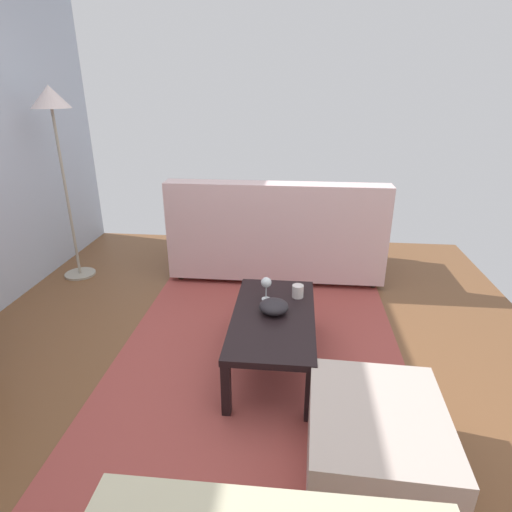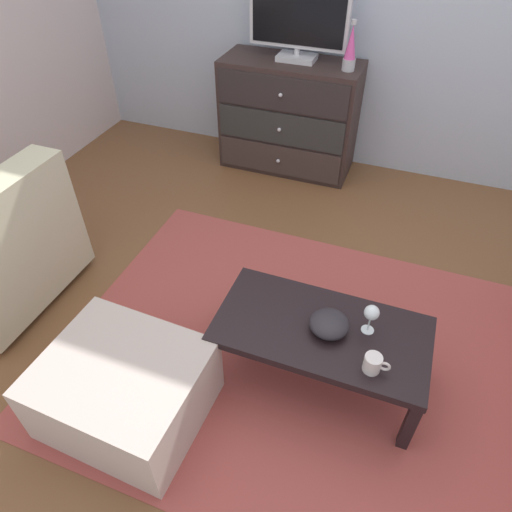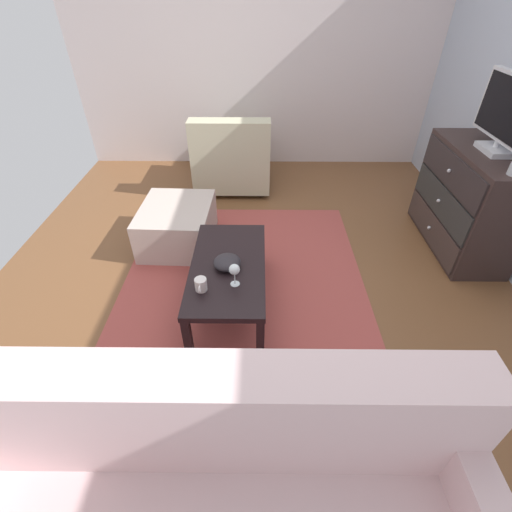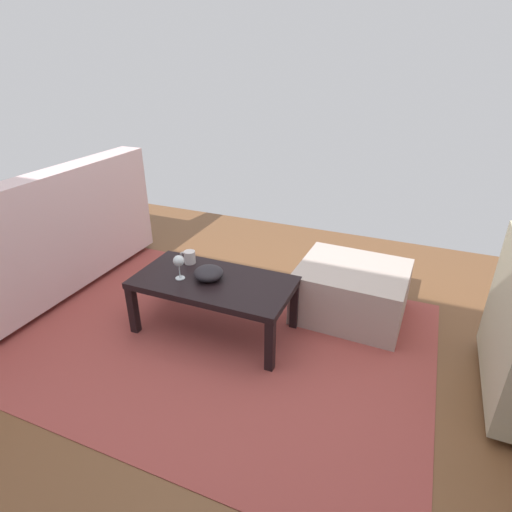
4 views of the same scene
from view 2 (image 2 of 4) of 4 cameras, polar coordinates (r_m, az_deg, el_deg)
ground_plane at (r=2.68m, az=3.64°, el=-8.30°), size 5.33×4.45×0.05m
area_rug at (r=2.51m, az=6.68°, el=-12.33°), size 2.60×1.90×0.01m
dresser at (r=3.83m, az=4.13°, el=16.98°), size 1.06×0.49×0.87m
tv at (r=3.61m, az=5.38°, el=27.44°), size 0.72×0.18×0.53m
lava_lamp at (r=3.50m, az=11.76°, el=24.07°), size 0.09×0.09×0.33m
coffee_table at (r=2.20m, az=8.12°, el=-9.65°), size 0.99×0.51×0.37m
wine_glass at (r=2.11m, az=14.26°, el=-6.99°), size 0.07×0.07×0.16m
mug at (r=2.03m, az=14.45°, el=-12.90°), size 0.11×0.08×0.08m
bowl_decorative at (r=2.13m, az=9.15°, el=-8.38°), size 0.18×0.18×0.08m
ottoman at (r=2.25m, az=-16.05°, el=-15.72°), size 0.72×0.63×0.36m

